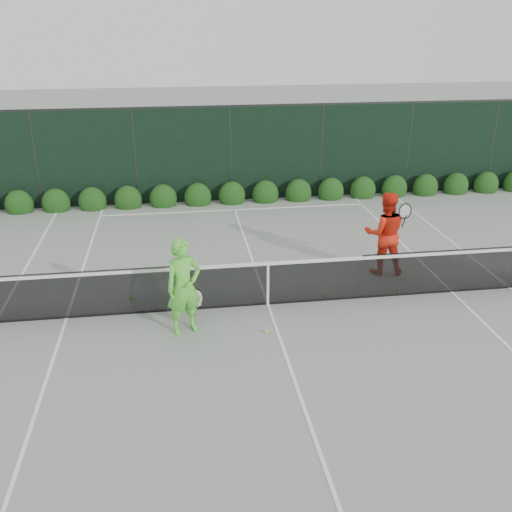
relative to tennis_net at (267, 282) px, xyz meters
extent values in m
plane|color=gray|center=(0.02, 0.00, -0.53)|extent=(80.00, 80.00, 0.00)
cube|color=black|center=(-4.18, 0.00, -0.02)|extent=(4.40, 0.01, 1.02)
cube|color=black|center=(0.02, 0.00, -0.05)|extent=(4.00, 0.01, 0.96)
cube|color=black|center=(4.22, 0.00, -0.02)|extent=(4.40, 0.01, 1.02)
cube|color=white|center=(0.02, 0.00, 0.41)|extent=(12.80, 0.03, 0.07)
cube|color=black|center=(0.02, 0.00, -0.51)|extent=(12.80, 0.02, 0.04)
cube|color=white|center=(0.02, 0.00, -0.07)|extent=(0.05, 0.03, 0.91)
imported|color=#5DD23D|center=(-1.72, -0.84, 0.41)|extent=(0.80, 0.66, 1.89)
torus|color=silver|center=(-1.52, -0.74, 0.08)|extent=(0.29, 0.14, 0.30)
cylinder|color=black|center=(-1.52, -0.74, -0.16)|extent=(0.10, 0.03, 0.30)
imported|color=red|center=(2.96, 1.23, 0.45)|extent=(1.06, 0.89, 1.97)
torus|color=black|center=(3.31, 1.03, 1.05)|extent=(0.30, 0.04, 0.30)
cylinder|color=black|center=(3.31, 1.03, 0.81)|extent=(0.10, 0.03, 0.30)
cube|color=white|center=(5.51, 0.00, -0.53)|extent=(0.06, 23.77, 0.01)
cube|color=white|center=(-4.09, 0.00, -0.53)|extent=(0.06, 23.77, 0.01)
cube|color=white|center=(4.14, 0.00, -0.53)|extent=(0.06, 23.77, 0.01)
cube|color=white|center=(0.02, 11.88, -0.53)|extent=(11.03, 0.06, 0.01)
cube|color=white|center=(0.02, 6.40, -0.53)|extent=(8.23, 0.06, 0.01)
cube|color=white|center=(0.02, 0.00, -0.53)|extent=(0.06, 12.80, 0.01)
cube|color=black|center=(0.02, 7.50, 0.97)|extent=(32.00, 0.06, 3.00)
cube|color=#262826|center=(0.02, 7.50, 2.50)|extent=(32.00, 0.06, 0.06)
cylinder|color=#262826|center=(-5.98, 7.50, 0.97)|extent=(0.08, 0.08, 3.00)
cylinder|color=#262826|center=(-2.98, 7.50, 0.97)|extent=(0.08, 0.08, 3.00)
cylinder|color=#262826|center=(0.02, 7.50, 0.97)|extent=(0.08, 0.08, 3.00)
cylinder|color=#262826|center=(3.02, 7.50, 0.97)|extent=(0.08, 0.08, 3.00)
cylinder|color=#262826|center=(6.02, 7.50, 0.97)|extent=(0.08, 0.08, 3.00)
cylinder|color=#262826|center=(9.02, 7.50, 0.97)|extent=(0.08, 0.08, 3.00)
ellipsoid|color=#15370F|center=(-6.58, 7.15, -0.30)|extent=(0.86, 0.65, 0.94)
ellipsoid|color=#15370F|center=(-5.48, 7.15, -0.30)|extent=(0.86, 0.65, 0.94)
ellipsoid|color=#15370F|center=(-4.38, 7.15, -0.30)|extent=(0.86, 0.65, 0.94)
ellipsoid|color=#15370F|center=(-3.28, 7.15, -0.30)|extent=(0.86, 0.65, 0.94)
ellipsoid|color=#15370F|center=(-2.18, 7.15, -0.30)|extent=(0.86, 0.65, 0.94)
ellipsoid|color=#15370F|center=(-1.08, 7.15, -0.30)|extent=(0.86, 0.65, 0.94)
ellipsoid|color=#15370F|center=(0.02, 7.15, -0.30)|extent=(0.86, 0.65, 0.94)
ellipsoid|color=#15370F|center=(1.12, 7.15, -0.30)|extent=(0.86, 0.65, 0.94)
ellipsoid|color=#15370F|center=(2.22, 7.15, -0.30)|extent=(0.86, 0.65, 0.94)
ellipsoid|color=#15370F|center=(3.32, 7.15, -0.30)|extent=(0.86, 0.65, 0.94)
ellipsoid|color=#15370F|center=(4.42, 7.15, -0.30)|extent=(0.86, 0.65, 0.94)
ellipsoid|color=#15370F|center=(5.52, 7.15, -0.30)|extent=(0.86, 0.65, 0.94)
ellipsoid|color=#15370F|center=(6.62, 7.15, -0.30)|extent=(0.86, 0.65, 0.94)
ellipsoid|color=#15370F|center=(7.72, 7.15, -0.30)|extent=(0.86, 0.65, 0.94)
ellipsoid|color=#15370F|center=(8.82, 7.15, -0.30)|extent=(0.86, 0.65, 0.94)
sphere|color=#C4E833|center=(-2.87, 0.68, -0.50)|extent=(0.07, 0.07, 0.07)
sphere|color=#C4E833|center=(2.97, 0.22, -0.50)|extent=(0.07, 0.07, 0.07)
sphere|color=#C4E833|center=(-0.19, -1.14, -0.50)|extent=(0.07, 0.07, 0.07)
sphere|color=#C4E833|center=(-1.39, 0.90, -0.50)|extent=(0.07, 0.07, 0.07)
sphere|color=#C4E833|center=(1.28, 0.20, -0.50)|extent=(0.07, 0.07, 0.07)
camera|label=1|loc=(-1.76, -10.53, 5.11)|focal=40.00mm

